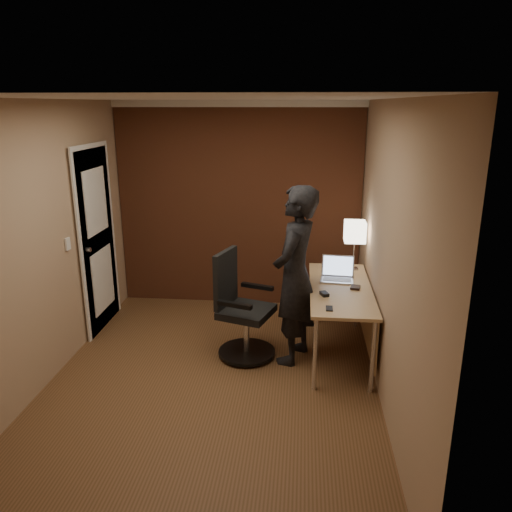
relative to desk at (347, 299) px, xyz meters
name	(u,v)px	position (x,y,z in m)	size (l,w,h in m)	color
room	(210,203)	(-1.53, 0.91, 0.77)	(4.00, 4.00, 4.00)	brown
desk	(347,299)	(0.00, 0.00, 0.00)	(0.60, 1.50, 0.73)	tan
desk_lamp	(355,232)	(0.09, 0.57, 0.55)	(0.22, 0.22, 0.54)	silver
laptop	(337,273)	(-0.09, 0.24, 0.19)	(0.35, 0.29, 0.23)	silver
mouse	(324,294)	(-0.24, -0.24, 0.14)	(0.06, 0.10, 0.03)	black
phone	(329,308)	(-0.21, -0.56, 0.13)	(0.06, 0.12, 0.01)	black
wallet	(355,287)	(0.07, -0.03, 0.14)	(0.09, 0.11, 0.02)	black
office_chair	(240,312)	(-1.06, -0.10, -0.13)	(0.61, 0.67, 1.06)	black
person	(295,276)	(-0.52, -0.12, 0.27)	(0.64, 0.42, 1.75)	black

